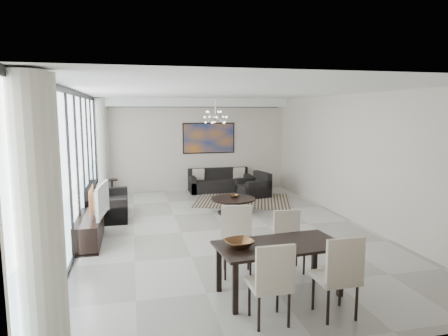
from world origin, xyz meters
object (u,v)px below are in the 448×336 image
object	(u,v)px
coffee_table	(233,205)
dining_table	(279,250)
television	(97,200)
tv_console	(89,230)
sofa_main	(220,184)

from	to	relation	value
coffee_table	dining_table	bearing A→B (deg)	-96.20
television	dining_table	distance (m)	3.93
tv_console	sofa_main	bearing A→B (deg)	50.59
coffee_table	tv_console	distance (m)	3.60
coffee_table	television	bearing A→B (deg)	-154.42
sofa_main	coffee_table	bearing A→B (deg)	-95.71
sofa_main	tv_console	xyz separation A→B (m)	(-3.53, -4.30, 0.01)
sofa_main	television	world-z (taller)	television
coffee_table	television	xyz separation A→B (m)	(-3.10, -1.48, 0.60)
coffee_table	tv_console	size ratio (longest dim) A/B	0.67
sofa_main	television	size ratio (longest dim) A/B	1.81
coffee_table	television	distance (m)	3.48
tv_console	television	xyz separation A→B (m)	(0.16, 0.06, 0.56)
sofa_main	dining_table	distance (m)	7.21
sofa_main	dining_table	world-z (taller)	dining_table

